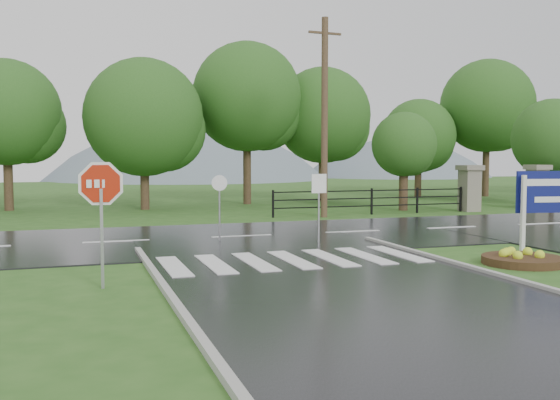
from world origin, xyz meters
name	(u,v)px	position (x,y,z in m)	size (l,w,h in m)	color
ground	(387,307)	(0.00, 0.00, 0.00)	(120.00, 120.00, 0.00)	#2C571D
main_road	(242,237)	(0.00, 10.00, 0.00)	(90.00, 8.00, 0.04)	black
crosswalk	(293,259)	(0.00, 5.00, 0.06)	(6.50, 2.80, 0.02)	silver
pillar_west	(470,187)	(13.00, 16.00, 1.18)	(1.00, 1.00, 2.24)	gray
pillar_east	(537,186)	(17.00, 16.00, 1.18)	(1.00, 1.00, 2.24)	gray
fence_west	(372,199)	(7.75, 16.00, 0.72)	(9.58, 0.08, 1.20)	black
hills	(153,308)	(3.49, 65.00, -15.54)	(102.00, 48.00, 48.00)	slate
treeline	(194,205)	(1.00, 24.00, 0.00)	(83.20, 5.20, 10.00)	#225019
stop_sign	(101,195)	(-4.70, 3.21, 1.89)	(1.21, 0.13, 2.72)	#939399
estate_billboard	(558,196)	(7.80, 4.52, 1.55)	(2.56, 0.44, 2.25)	silver
flower_bed	(523,258)	(5.26, 2.86, 0.15)	(1.96, 1.96, 0.39)	#332111
reg_sign_small	(319,194)	(1.83, 7.78, 1.51)	(0.47, 0.05, 2.13)	#939399
reg_sign_round	(219,199)	(-0.93, 9.17, 1.33)	(0.47, 0.17, 2.08)	#939399
utility_pole_east	(325,117)	(5.19, 15.50, 4.38)	(1.54, 0.29, 8.62)	#473523
entrance_tree_left	(404,145)	(10.23, 17.50, 3.23)	(3.17, 3.17, 4.84)	#3D2B1C
entrance_tree_right	(552,139)	(19.17, 17.50, 3.62)	(4.22, 4.22, 5.75)	#3D2B1C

